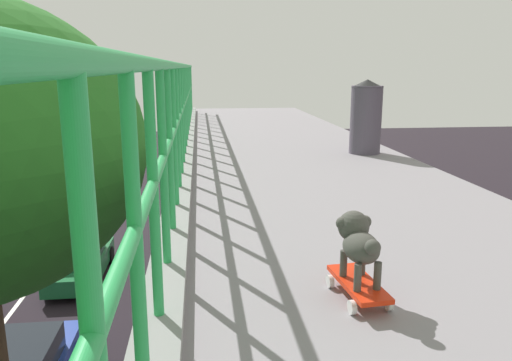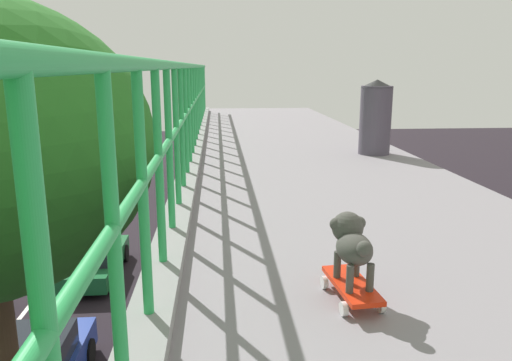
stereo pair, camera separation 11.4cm
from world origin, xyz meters
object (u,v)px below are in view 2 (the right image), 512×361
(car_green_seventh, at_px, (96,259))
(toy_skateboard, at_px, (352,286))
(city_bus, at_px, (83,164))
(small_dog, at_px, (352,241))
(litter_bin, at_px, (375,116))

(car_green_seventh, relative_size, toy_skateboard, 9.28)
(city_bus, bearing_deg, toy_skateboard, -72.48)
(car_green_seventh, relative_size, small_dog, 11.64)
(city_bus, bearing_deg, car_green_seventh, -74.11)
(car_green_seventh, bearing_deg, small_dog, -71.14)
(toy_skateboard, bearing_deg, small_dog, 99.28)
(litter_bin, bearing_deg, city_bus, 113.29)
(small_dog, bearing_deg, toy_skateboard, -80.72)
(toy_skateboard, distance_m, small_dog, 0.23)
(car_green_seventh, height_order, city_bus, city_bus)
(car_green_seventh, xyz_separation_m, small_dog, (5.12, -14.99, 5.98))
(small_dog, height_order, litter_bin, litter_bin)
(toy_skateboard, bearing_deg, litter_bin, 71.06)
(city_bus, relative_size, small_dog, 29.95)
(car_green_seventh, height_order, litter_bin, litter_bin)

